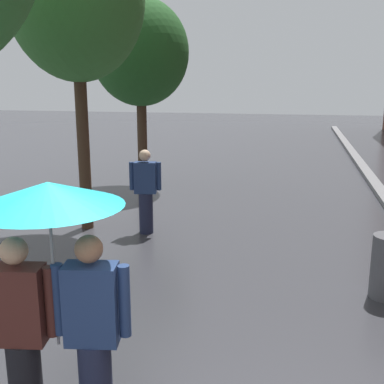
{
  "coord_description": "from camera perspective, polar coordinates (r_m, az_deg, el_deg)",
  "views": [
    {
      "loc": [
        1.08,
        -2.2,
        2.79
      ],
      "look_at": [
        -0.26,
        3.77,
        1.35
      ],
      "focal_mm": 44.19,
      "sensor_mm": 36.0,
      "label": 1
    }
  ],
  "objects": [
    {
      "name": "street_tree_2",
      "position": [
        12.84,
        -6.27,
        16.33
      ],
      "size": [
        2.54,
        2.54,
        4.91
      ],
      "color": "#473323",
      "rests_on": "ground"
    },
    {
      "name": "pedestrian_walking_midground",
      "position": [
        8.78,
        -5.62,
        0.09
      ],
      "size": [
        0.58,
        0.29,
        1.58
      ],
      "color": "#1E233D",
      "rests_on": "ground"
    },
    {
      "name": "couple_under_umbrella",
      "position": [
        3.72,
        -16.38,
        -9.55
      ],
      "size": [
        1.14,
        1.1,
        2.09
      ],
      "color": "black",
      "rests_on": "ground"
    },
    {
      "name": "kerb_strip",
      "position": [
        12.68,
        21.95,
        -0.18
      ],
      "size": [
        0.3,
        36.0,
        0.12
      ],
      "primitive_type": "cube",
      "color": "slate",
      "rests_on": "ground"
    }
  ]
}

